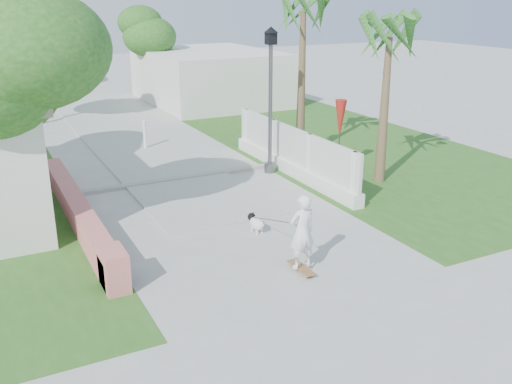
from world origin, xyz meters
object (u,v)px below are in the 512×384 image
skateboarder (281,224)px  patio_umbrella (340,120)px  dog (256,222)px  street_lamp (270,95)px  parked_car (47,63)px  bollard (145,134)px

skateboarder → patio_umbrella: bearing=-138.3°
dog → street_lamp: bearing=51.1°
street_lamp → parked_car: size_ratio=1.00×
bollard → skateboarder: skateboarder is taller
bollard → dog: 8.59m
street_lamp → dog: 5.29m
street_lamp → bollard: size_ratio=4.07×
bollard → skateboarder: size_ratio=0.38×
patio_umbrella → dog: size_ratio=3.56×
skateboarder → street_lamp: bearing=-118.8°
dog → bollard: bearing=84.2°
street_lamp → dog: street_lamp is taller
bollard → parked_car: bearing=90.4°
street_lamp → dog: bearing=-122.1°
skateboarder → dog: size_ratio=4.39×
street_lamp → dog: (-2.56, -4.08, -2.19)m
bollard → parked_car: parked_car is taller
bollard → parked_car: (-0.16, 23.35, 0.17)m
skateboarder → parked_car: (-0.16, 33.36, -0.00)m
patio_umbrella → parked_car: size_ratio=0.52×
street_lamp → skateboarder: bearing=-116.1°
bollard → skateboarder: (-0.00, -10.01, 0.18)m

